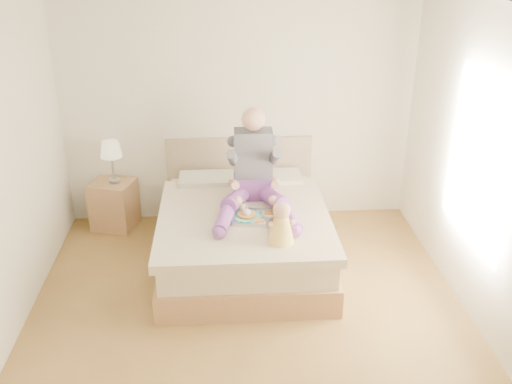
{
  "coord_description": "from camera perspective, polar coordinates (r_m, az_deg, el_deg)",
  "views": [
    {
      "loc": [
        -0.21,
        -4.17,
        3.19
      ],
      "look_at": [
        0.13,
        1.02,
        0.79
      ],
      "focal_mm": 40.0,
      "sensor_mm": 36.0,
      "label": 1
    }
  ],
  "objects": [
    {
      "name": "nightstand",
      "position": [
        6.83,
        -14.0,
        -1.2
      ],
      "size": [
        0.56,
        0.53,
        0.57
      ],
      "rotation": [
        0.0,
        0.0,
        -0.29
      ],
      "color": "olive",
      "rests_on": "ground"
    },
    {
      "name": "adult",
      "position": [
        5.84,
        -0.19,
        1.67
      ],
      "size": [
        0.84,
        1.18,
        0.99
      ],
      "rotation": [
        0.0,
        0.0,
        -0.02
      ],
      "color": "#7A3D99",
      "rests_on": "bed"
    },
    {
      "name": "tray",
      "position": [
        5.59,
        0.05,
        -2.36
      ],
      "size": [
        0.5,
        0.41,
        0.13
      ],
      "rotation": [
        0.0,
        0.0,
        -0.11
      ],
      "color": "#AAACB1",
      "rests_on": "bed"
    },
    {
      "name": "bed",
      "position": [
        5.99,
        -1.29,
        -3.89
      ],
      "size": [
        1.7,
        2.18,
        1.0
      ],
      "color": "olive",
      "rests_on": "ground"
    },
    {
      "name": "lamp",
      "position": [
        6.55,
        -14.29,
        3.94
      ],
      "size": [
        0.24,
        0.24,
        0.49
      ],
      "color": "#AAACB1",
      "rests_on": "nightstand"
    },
    {
      "name": "room",
      "position": [
        4.51,
        0.22,
        2.9
      ],
      "size": [
        4.02,
        4.22,
        2.71
      ],
      "color": "brown",
      "rests_on": "ground"
    },
    {
      "name": "baby",
      "position": [
        5.13,
        2.51,
        -3.36
      ],
      "size": [
        0.26,
        0.36,
        0.4
      ],
      "rotation": [
        0.0,
        0.0,
        0.17
      ],
      "color": "#F6CB4D",
      "rests_on": "bed"
    }
  ]
}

